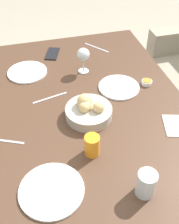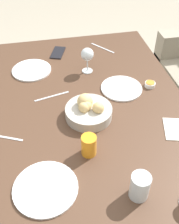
% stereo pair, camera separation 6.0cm
% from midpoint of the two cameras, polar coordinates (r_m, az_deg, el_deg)
% --- Properties ---
extents(ground_plane, '(10.00, 10.00, 0.00)m').
position_cam_midpoint_polar(ground_plane, '(2.02, -1.55, -14.47)').
color(ground_plane, '#A89E89').
extents(dining_table, '(1.54, 1.09, 0.72)m').
position_cam_midpoint_polar(dining_table, '(1.52, -1.99, -1.16)').
color(dining_table, '#4C3323').
rests_on(dining_table, ground_plane).
extents(bread_basket, '(0.23, 0.23, 0.12)m').
position_cam_midpoint_polar(bread_basket, '(1.39, -1.35, 0.33)').
color(bread_basket, '#B2ADA3').
rests_on(bread_basket, dining_table).
extents(plate_near_left, '(0.24, 0.24, 0.01)m').
position_cam_midpoint_polar(plate_near_left, '(1.76, -13.49, 7.88)').
color(plate_near_left, white).
rests_on(plate_near_left, dining_table).
extents(plate_near_right, '(0.26, 0.26, 0.01)m').
position_cam_midpoint_polar(plate_near_right, '(1.16, -9.26, -15.45)').
color(plate_near_right, white).
rests_on(plate_near_right, dining_table).
extents(plate_far_center, '(0.23, 0.23, 0.01)m').
position_cam_midpoint_polar(plate_far_center, '(1.60, 4.94, 5.04)').
color(plate_far_center, white).
rests_on(plate_far_center, dining_table).
extents(juice_glass, '(0.07, 0.07, 0.10)m').
position_cam_midpoint_polar(juice_glass, '(1.22, -0.90, -6.81)').
color(juice_glass, orange).
rests_on(juice_glass, dining_table).
extents(water_tumbler, '(0.08, 0.08, 0.12)m').
position_cam_midpoint_polar(water_tumbler, '(1.11, 9.87, -14.20)').
color(water_tumbler, silver).
rests_on(water_tumbler, dining_table).
extents(wine_glass, '(0.08, 0.08, 0.16)m').
position_cam_midpoint_polar(wine_glass, '(1.67, -2.32, 11.42)').
color(wine_glass, silver).
rests_on(wine_glass, dining_table).
extents(jam_bowl_honey, '(0.06, 0.06, 0.03)m').
position_cam_midpoint_polar(jam_bowl_honey, '(1.64, 10.54, 5.94)').
color(jam_bowl_honey, white).
rests_on(jam_bowl_honey, dining_table).
extents(fork_silver, '(0.16, 0.13, 0.00)m').
position_cam_midpoint_polar(fork_silver, '(1.97, 0.57, 12.92)').
color(fork_silver, '#B7B7BC').
rests_on(fork_silver, dining_table).
extents(knife_silver, '(0.05, 0.19, 0.00)m').
position_cam_midpoint_polar(knife_silver, '(1.55, -9.13, 2.85)').
color(knife_silver, '#B7B7BC').
rests_on(knife_silver, dining_table).
extents(spoon_coffee, '(0.07, 0.14, 0.00)m').
position_cam_midpoint_polar(spoon_coffee, '(1.36, -17.28, -5.74)').
color(spoon_coffee, '#B7B7BC').
rests_on(spoon_coffee, dining_table).
extents(cell_phone, '(0.17, 0.12, 0.01)m').
position_cam_midpoint_polar(cell_phone, '(1.92, -8.46, 11.63)').
color(cell_phone, black).
rests_on(cell_phone, dining_table).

